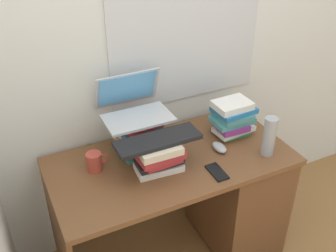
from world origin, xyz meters
TOP-DOWN VIEW (x-y plane):
  - wall_back at (0.00, 0.36)m, footprint 6.00×0.06m
  - desk at (0.32, -0.02)m, footprint 1.27×0.63m
  - book_stack_tall at (-0.13, 0.14)m, footprint 0.24×0.21m
  - book_stack_keyboard_riser at (-0.10, -0.06)m, footprint 0.24×0.20m
  - book_stack_side at (0.41, 0.06)m, footprint 0.24×0.19m
  - laptop at (-0.12, 0.20)m, footprint 0.34×0.29m
  - keyboard at (-0.10, -0.05)m, footprint 0.42×0.14m
  - computer_mouse at (0.27, -0.04)m, footprint 0.06×0.10m
  - mug at (-0.38, 0.09)m, footprint 0.12×0.08m
  - water_bottle at (0.48, -0.18)m, footprint 0.07×0.07m
  - cell_phone at (0.15, -0.20)m, footprint 0.07×0.14m

SIDE VIEW (x-z plane):
  - desk at x=0.32m, z-range 0.03..0.77m
  - cell_phone at x=0.15m, z-range 0.73..0.74m
  - computer_mouse at x=0.27m, z-range 0.73..0.77m
  - mug at x=-0.38m, z-range 0.73..0.83m
  - book_stack_keyboard_riser at x=-0.10m, z-range 0.74..0.91m
  - book_stack_tall at x=-0.13m, z-range 0.73..0.93m
  - water_bottle at x=0.48m, z-range 0.73..0.95m
  - book_stack_side at x=0.41m, z-range 0.74..0.95m
  - keyboard at x=-0.10m, z-range 0.90..0.93m
  - laptop at x=-0.12m, z-range 0.88..1.09m
  - wall_back at x=0.00m, z-range 0.00..2.60m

